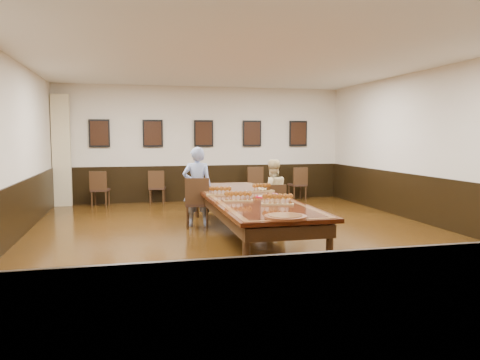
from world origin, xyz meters
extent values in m
cube|color=black|center=(0.00, 0.00, -0.01)|extent=(8.00, 10.00, 0.02)
cube|color=white|center=(0.00, 0.00, 3.21)|extent=(8.00, 10.00, 0.02)
cube|color=beige|center=(0.00, 5.01, 1.60)|extent=(8.00, 0.02, 3.20)
cube|color=beige|center=(0.00, -5.01, 1.60)|extent=(8.00, 0.02, 3.20)
cube|color=beige|center=(-4.01, 0.00, 1.60)|extent=(0.02, 10.00, 3.20)
cube|color=beige|center=(4.01, 0.00, 1.60)|extent=(0.02, 10.00, 3.20)
imported|color=#4864B4|center=(-0.71, 1.28, 0.81)|extent=(0.64, 0.47, 1.61)
imported|color=#F6DB9A|center=(0.79, 1.00, 0.68)|extent=(0.67, 0.52, 1.35)
cube|color=#D5478A|center=(0.60, 0.19, 0.76)|extent=(0.07, 0.14, 0.01)
cube|color=beige|center=(-3.75, 4.82, 1.45)|extent=(0.45, 0.18, 2.90)
cube|color=black|center=(0.00, 4.98, 0.50)|extent=(7.98, 0.04, 1.00)
cube|color=black|center=(0.00, -4.98, 0.50)|extent=(7.98, 0.04, 1.00)
cube|color=black|center=(-3.98, 0.00, 0.50)|extent=(0.04, 9.98, 1.00)
cube|color=black|center=(3.98, 0.00, 0.50)|extent=(0.04, 9.98, 1.00)
cube|color=black|center=(0.00, 0.00, 0.72)|extent=(1.40, 5.00, 0.06)
cube|color=brown|center=(0.00, 0.00, 0.75)|extent=(1.28, 4.88, 0.00)
cube|color=black|center=(0.00, 0.00, 0.75)|extent=(1.10, 4.70, 0.00)
cube|color=black|center=(0.00, 0.00, 0.57)|extent=(1.25, 4.85, 0.18)
cylinder|color=black|center=(-0.58, -2.32, 0.34)|extent=(0.10, 0.10, 0.69)
cylinder|color=black|center=(0.58, -2.32, 0.34)|extent=(0.10, 0.10, 0.69)
cylinder|color=black|center=(-0.58, 2.32, 0.34)|extent=(0.10, 0.10, 0.69)
cylinder|color=black|center=(0.58, 2.32, 0.34)|extent=(0.10, 0.10, 0.69)
cube|color=black|center=(-2.80, 4.94, 1.90)|extent=(0.54, 0.03, 0.74)
cube|color=black|center=(-2.80, 4.92, 1.90)|extent=(0.46, 0.01, 0.64)
cube|color=black|center=(-1.40, 4.94, 1.90)|extent=(0.54, 0.03, 0.74)
cube|color=black|center=(-1.40, 4.92, 1.90)|extent=(0.46, 0.01, 0.64)
cube|color=black|center=(0.00, 4.94, 1.90)|extent=(0.54, 0.03, 0.74)
cube|color=black|center=(0.00, 4.92, 1.90)|extent=(0.46, 0.01, 0.64)
cube|color=black|center=(1.40, 4.94, 1.90)|extent=(0.54, 0.03, 0.74)
cube|color=black|center=(1.40, 4.92, 1.90)|extent=(0.46, 0.01, 0.64)
cube|color=black|center=(2.80, 4.94, 1.90)|extent=(0.54, 0.03, 0.74)
cube|color=black|center=(2.80, 4.92, 1.90)|extent=(0.46, 0.01, 0.64)
cube|color=olive|center=(-0.46, 0.19, 0.77)|extent=(0.49, 0.25, 0.03)
cube|color=olive|center=(0.47, 0.56, 0.77)|extent=(0.48, 0.24, 0.03)
cube|color=olive|center=(-0.30, -0.63, 0.77)|extent=(0.50, 0.21, 0.03)
cube|color=olive|center=(0.21, -1.16, 0.77)|extent=(0.53, 0.29, 0.03)
cylinder|color=red|center=(0.23, -0.18, 0.76)|extent=(0.21, 0.21, 0.02)
cylinder|color=silver|center=(0.23, -0.18, 0.77)|extent=(0.11, 0.11, 0.01)
cylinder|color=#532410|center=(-0.04, -2.28, 0.77)|extent=(0.66, 0.66, 0.04)
cylinder|color=brown|center=(-0.04, -2.28, 0.79)|extent=(0.53, 0.53, 0.01)
camera|label=1|loc=(-2.02, -8.07, 1.84)|focal=35.00mm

